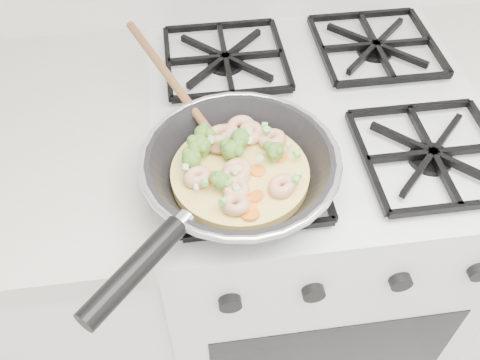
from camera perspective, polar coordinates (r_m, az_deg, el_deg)
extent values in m
cube|color=silver|center=(1.31, 6.22, -7.38)|extent=(0.60, 0.60, 0.90)
cube|color=black|center=(0.96, 8.49, 8.07)|extent=(0.56, 0.56, 0.02)
torus|color=silver|center=(0.77, 0.00, 2.30)|extent=(0.30, 0.30, 0.01)
cylinder|color=black|center=(0.67, -11.30, -9.50)|extent=(0.14, 0.14, 0.03)
cylinder|color=#F7D86B|center=(0.79, 0.00, 0.67)|extent=(0.21, 0.21, 0.02)
ellipsoid|color=brown|center=(0.81, -1.98, 3.74)|extent=(0.05, 0.06, 0.01)
cylinder|color=brown|center=(0.89, -7.41, 10.63)|extent=(0.14, 0.26, 0.07)
torus|color=#DDAA82|center=(0.75, 4.53, -0.64)|extent=(0.06, 0.06, 0.02)
torus|color=#DDAA82|center=(0.75, -0.43, -0.99)|extent=(0.05, 0.05, 0.02)
torus|color=#DDAA82|center=(0.77, -4.58, 0.32)|extent=(0.05, 0.05, 0.02)
torus|color=#DDAA82|center=(0.82, 3.42, 4.39)|extent=(0.04, 0.04, 0.02)
torus|color=#DDAA82|center=(0.84, 0.06, 5.66)|extent=(0.07, 0.07, 0.03)
torus|color=#DDAA82|center=(0.73, -0.55, -2.61)|extent=(0.06, 0.06, 0.02)
torus|color=#DDAA82|center=(0.82, -2.17, 4.79)|extent=(0.06, 0.06, 0.03)
torus|color=#DDAA82|center=(0.76, -0.62, 0.25)|extent=(0.07, 0.07, 0.03)
torus|color=#DDAA82|center=(0.77, -0.40, 0.82)|extent=(0.07, 0.07, 0.02)
torus|color=#DDAA82|center=(0.83, 1.18, 5.10)|extent=(0.05, 0.05, 0.02)
ellipsoid|color=#5C902F|center=(0.79, -4.27, 3.64)|extent=(0.04, 0.04, 0.03)
ellipsoid|color=#5C902F|center=(0.75, -2.04, -0.06)|extent=(0.03, 0.03, 0.03)
ellipsoid|color=#5C902F|center=(0.80, 0.05, 4.48)|extent=(0.04, 0.04, 0.03)
ellipsoid|color=#5C902F|center=(0.79, 3.78, 3.08)|extent=(0.04, 0.04, 0.03)
ellipsoid|color=#5C902F|center=(0.81, -4.00, 4.98)|extent=(0.04, 0.04, 0.03)
ellipsoid|color=#5C902F|center=(0.78, -5.22, 2.25)|extent=(0.04, 0.04, 0.03)
ellipsoid|color=#5C902F|center=(0.79, -0.94, 3.25)|extent=(0.04, 0.04, 0.03)
cylinder|color=orange|center=(0.74, 0.78, -2.74)|extent=(0.03, 0.03, 0.01)
cylinder|color=orange|center=(0.78, 1.95, 0.99)|extent=(0.03, 0.03, 0.00)
cylinder|color=orange|center=(0.78, -4.76, 0.90)|extent=(0.03, 0.03, 0.01)
cylinder|color=orange|center=(0.83, 4.28, 4.09)|extent=(0.03, 0.03, 0.01)
cylinder|color=orange|center=(0.73, 1.11, -3.67)|extent=(0.04, 0.04, 0.01)
cylinder|color=orange|center=(0.84, 1.48, 4.87)|extent=(0.04, 0.04, 0.01)
cylinder|color=orange|center=(0.81, -1.15, 3.46)|extent=(0.04, 0.04, 0.01)
cylinder|color=orange|center=(0.77, -3.22, 0.27)|extent=(0.03, 0.03, 0.00)
cylinder|color=orange|center=(0.77, -4.54, 0.10)|extent=(0.02, 0.02, 0.01)
cylinder|color=orange|center=(0.80, 4.36, 2.51)|extent=(0.03, 0.03, 0.01)
cylinder|color=orange|center=(0.75, 1.52, -1.72)|extent=(0.03, 0.03, 0.01)
cylinder|color=orange|center=(0.84, 2.43, 4.91)|extent=(0.04, 0.04, 0.00)
cylinder|color=orange|center=(0.83, -3.33, 4.54)|extent=(0.03, 0.03, 0.01)
cylinder|color=orange|center=(0.83, -1.74, 4.33)|extent=(0.03, 0.03, 0.01)
cylinder|color=#70D153|center=(0.72, -1.82, -2.31)|extent=(0.01, 0.01, 0.01)
cylinder|color=#70D153|center=(0.78, -5.75, 1.94)|extent=(0.01, 0.01, 0.01)
cylinder|color=#C0DD9C|center=(0.79, -3.15, 4.43)|extent=(0.01, 0.01, 0.01)
cylinder|color=#70D153|center=(0.81, 2.90, 5.31)|extent=(0.01, 0.01, 0.01)
cylinder|color=#C0DD9C|center=(0.80, 5.22, 3.72)|extent=(0.01, 0.01, 0.01)
cylinder|color=#C0DD9C|center=(0.73, -4.72, -0.87)|extent=(0.01, 0.01, 0.01)
cylinder|color=#70D153|center=(0.76, -5.30, 0.24)|extent=(0.01, 0.01, 0.01)
cylinder|color=#C0DD9C|center=(0.81, -1.72, 4.66)|extent=(0.01, 0.01, 0.01)
cylinder|color=#70D153|center=(0.74, -1.16, -0.23)|extent=(0.01, 0.01, 0.01)
cylinder|color=#C0DD9C|center=(0.76, -5.88, 1.35)|extent=(0.01, 0.01, 0.01)
cylinder|color=#C0DD9C|center=(0.80, 1.01, 4.28)|extent=(0.01, 0.01, 0.01)
cylinder|color=#C0DD9C|center=(0.75, 6.27, 0.51)|extent=(0.01, 0.01, 0.01)
cylinder|color=#70D153|center=(0.80, -3.12, 4.27)|extent=(0.01, 0.01, 0.01)
cylinder|color=#C0DD9C|center=(0.77, 2.19, 2.35)|extent=(0.01, 0.01, 0.01)
cylinder|color=#70D153|center=(0.79, 6.12, 2.80)|extent=(0.01, 0.01, 0.01)
cylinder|color=#C0DD9C|center=(0.75, -0.63, 0.97)|extent=(0.01, 0.01, 0.01)
cylinder|color=#70D153|center=(0.79, 4.35, 3.13)|extent=(0.01, 0.01, 0.01)
cylinder|color=#70D153|center=(0.75, 5.95, -0.03)|extent=(0.01, 0.01, 0.01)
cylinder|color=#C0DD9C|center=(0.81, 0.91, 5.26)|extent=(0.01, 0.01, 0.01)
cylinder|color=#C0DD9C|center=(0.74, -0.29, -1.05)|extent=(0.01, 0.01, 0.01)
cylinder|color=#70D153|center=(0.74, -3.78, -0.23)|extent=(0.01, 0.01, 0.01)
cylinder|color=#70D153|center=(0.83, 2.66, 5.95)|extent=(0.01, 0.01, 0.01)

